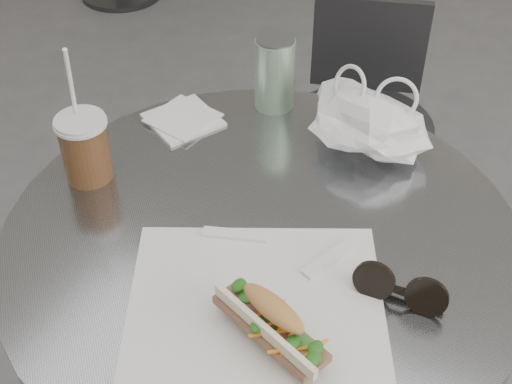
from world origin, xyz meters
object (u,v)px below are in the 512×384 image
at_px(sunglasses, 400,290).
at_px(drink_can, 275,73).
at_px(cafe_table, 261,348).
at_px(banh_mi, 271,324).
at_px(chair_far, 356,156).
at_px(iced_coffee, 85,147).

distance_m(sunglasses, drink_can, 0.48).
height_order(cafe_table, banh_mi, banh_mi).
distance_m(chair_far, sunglasses, 0.97).
xyz_separation_m(chair_far, banh_mi, (0.21, -0.93, 0.47)).
bearing_deg(iced_coffee, chair_far, 76.29).
xyz_separation_m(banh_mi, iced_coffee, (-0.40, 0.16, 0.02)).
relative_size(chair_far, iced_coffee, 2.93).
xyz_separation_m(sunglasses, drink_can, (-0.35, 0.33, 0.04)).
relative_size(chair_far, banh_mi, 3.21).
bearing_deg(sunglasses, drink_can, 132.41).
bearing_deg(cafe_table, sunglasses, -7.87).
relative_size(chair_far, sunglasses, 5.40).
height_order(banh_mi, iced_coffee, iced_coffee).
bearing_deg(chair_far, sunglasses, 94.82).
distance_m(cafe_table, drink_can, 0.47).
height_order(cafe_table, sunglasses, sunglasses).
xyz_separation_m(cafe_table, drink_can, (-0.13, 0.30, 0.34)).
bearing_deg(banh_mi, drink_can, 136.55).
xyz_separation_m(iced_coffee, sunglasses, (0.52, -0.02, -0.03)).
xyz_separation_m(cafe_table, iced_coffee, (-0.30, -0.01, 0.33)).
height_order(banh_mi, drink_can, drink_can).
relative_size(chair_far, drink_can, 5.14).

